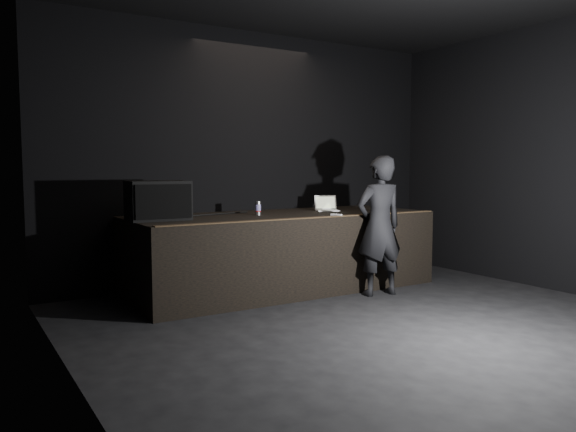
{
  "coord_description": "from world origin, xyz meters",
  "views": [
    {
      "loc": [
        -3.78,
        -3.58,
        1.61
      ],
      "look_at": [
        -0.17,
        2.3,
        1.01
      ],
      "focal_mm": 35.0,
      "sensor_mm": 36.0,
      "label": 1
    }
  ],
  "objects_px": {
    "stage_monitor": "(158,200)",
    "person": "(379,226)",
    "laptop": "(327,207)",
    "stage_riser": "(282,251)",
    "beer_can": "(258,208)"
  },
  "relations": [
    {
      "from": "stage_monitor",
      "to": "person",
      "type": "bearing_deg",
      "value": -17.25
    },
    {
      "from": "laptop",
      "to": "person",
      "type": "bearing_deg",
      "value": -65.31
    },
    {
      "from": "stage_monitor",
      "to": "laptop",
      "type": "relative_size",
      "value": 1.82
    },
    {
      "from": "stage_riser",
      "to": "laptop",
      "type": "distance_m",
      "value": 0.98
    },
    {
      "from": "beer_can",
      "to": "person",
      "type": "height_order",
      "value": "person"
    },
    {
      "from": "stage_riser",
      "to": "laptop",
      "type": "xyz_separation_m",
      "value": [
        0.8,
        0.11,
        0.56
      ]
    },
    {
      "from": "stage_riser",
      "to": "beer_can",
      "type": "relative_size",
      "value": 22.25
    },
    {
      "from": "laptop",
      "to": "stage_monitor",
      "type": "bearing_deg",
      "value": -155.95
    },
    {
      "from": "stage_monitor",
      "to": "beer_can",
      "type": "height_order",
      "value": "stage_monitor"
    },
    {
      "from": "stage_riser",
      "to": "person",
      "type": "xyz_separation_m",
      "value": [
        0.86,
        -0.95,
        0.38
      ]
    },
    {
      "from": "beer_can",
      "to": "stage_riser",
      "type": "bearing_deg",
      "value": 1.91
    },
    {
      "from": "stage_riser",
      "to": "beer_can",
      "type": "xyz_separation_m",
      "value": [
        -0.36,
        -0.01,
        0.59
      ]
    },
    {
      "from": "beer_can",
      "to": "laptop",
      "type": "bearing_deg",
      "value": 5.82
    },
    {
      "from": "laptop",
      "to": "beer_can",
      "type": "distance_m",
      "value": 1.17
    },
    {
      "from": "stage_monitor",
      "to": "beer_can",
      "type": "distance_m",
      "value": 1.32
    }
  ]
}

